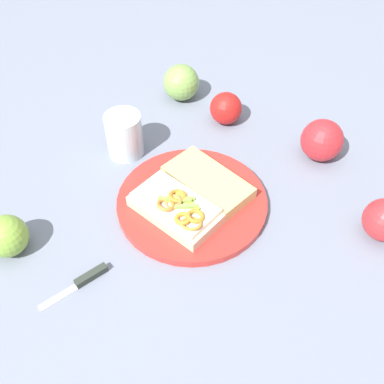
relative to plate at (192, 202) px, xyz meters
name	(u,v)px	position (x,y,z in m)	size (l,w,h in m)	color
ground_plane	(192,205)	(0.00, 0.00, -0.01)	(2.00, 2.00, 0.00)	slate
plate	(192,202)	(0.00, 0.00, 0.00)	(0.27, 0.27, 0.01)	red
sandwich	(176,208)	(0.04, -0.02, 0.03)	(0.15, 0.18, 0.05)	beige
bread_slice_side	(208,182)	(-0.04, 0.02, 0.02)	(0.16, 0.08, 0.02)	tan
apple_0	(7,236)	(0.16, -0.28, 0.03)	(0.07, 0.07, 0.07)	#78A137
apple_1	(226,108)	(-0.25, 0.02, 0.03)	(0.07, 0.07, 0.07)	red
apple_2	(322,140)	(-0.18, 0.22, 0.03)	(0.08, 0.08, 0.08)	red
apple_4	(181,83)	(-0.32, -0.09, 0.03)	(0.08, 0.08, 0.08)	#749E48
drinking_glass	(124,135)	(-0.11, -0.16, 0.04)	(0.07, 0.07, 0.09)	silver
knife	(83,281)	(0.20, -0.14, 0.00)	(0.10, 0.09, 0.01)	silver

